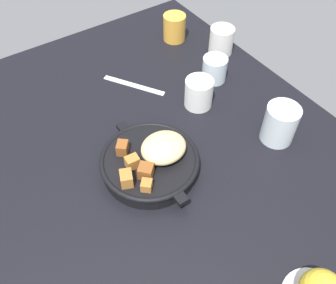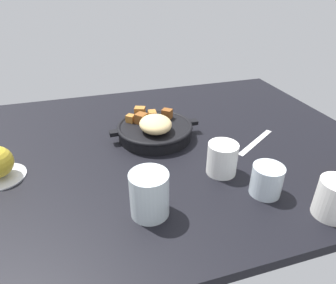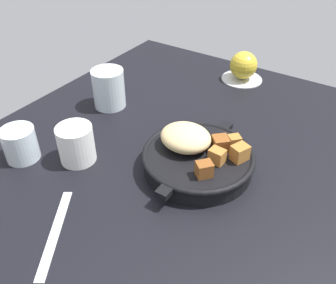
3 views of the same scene
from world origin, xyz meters
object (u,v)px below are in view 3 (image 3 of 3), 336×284
Objects in this scene: red_apple at (243,65)px; white_creamer_pitcher at (76,144)px; cast_iron_skillet at (197,156)px; butter_knife at (55,232)px; water_glass_short at (20,144)px; water_glass_tall at (109,88)px.

white_creamer_pitcher is at bearing 165.42° from red_apple.
cast_iron_skillet and red_apple have the same top height.
red_apple is at bearing 11.52° from cast_iron_skillet.
butter_knife is 19.56cm from white_creamer_pitcher.
red_apple reaches higher than butter_knife.
water_glass_short is at bearing 118.24° from cast_iron_skillet.
water_glass_short reaches higher than butter_knife.
cast_iron_skillet is 3.47× the size of red_apple.
cast_iron_skillet is 1.43× the size of butter_knife.
water_glass_short is (-57.73, 23.54, -0.93)cm from red_apple.
water_glass_tall is (36.36, 19.06, 4.66)cm from butter_knife.
water_glass_tall reaches higher than cast_iron_skillet.
cast_iron_skillet is 24.50cm from white_creamer_pitcher.
red_apple is 38.62cm from water_glass_tall.
butter_knife is at bearing 157.36° from cast_iron_skillet.
water_glass_short is at bearing 120.39° from white_creamer_pitcher.
red_apple is at bearing -22.19° from water_glass_short.
white_creamer_pitcher reaches higher than butter_knife.
red_apple reaches higher than white_creamer_pitcher.
water_glass_tall is at bearing -2.98° from water_glass_short.
cast_iron_skillet is at bearing -62.78° from white_creamer_pitcher.
butter_knife is at bearing 177.37° from red_apple.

